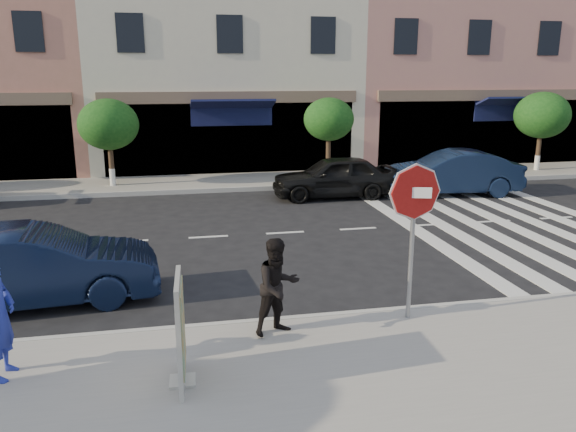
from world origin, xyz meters
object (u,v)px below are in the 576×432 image
at_px(walker, 278,287).
at_px(poster_board, 181,333).
at_px(stop_sign, 414,208).
at_px(car_near_mid, 35,267).
at_px(car_far_right, 452,173).
at_px(car_far_mid, 334,177).

height_order(walker, poster_board, walker).
relative_size(stop_sign, car_near_mid, 0.60).
height_order(stop_sign, poster_board, stop_sign).
distance_m(stop_sign, walker, 2.47).
bearing_deg(car_far_right, car_near_mid, -52.08).
bearing_deg(stop_sign, car_far_right, 74.98).
bearing_deg(poster_board, stop_sign, 21.78).
bearing_deg(car_far_right, car_far_mid, -88.83).
distance_m(stop_sign, car_near_mid, 6.71).
xyz_separation_m(poster_board, car_far_right, (9.25, 10.80, -0.10)).
relative_size(car_near_mid, car_far_mid, 1.04).
xyz_separation_m(walker, car_near_mid, (-4.00, 2.30, -0.20)).
xyz_separation_m(stop_sign, walker, (-2.20, -0.12, -1.10)).
xyz_separation_m(walker, car_far_mid, (3.71, 9.95, -0.21)).
bearing_deg(stop_sign, car_near_mid, 176.04).
relative_size(poster_board, car_far_mid, 0.35).
xyz_separation_m(car_near_mid, car_far_mid, (7.71, 7.65, -0.00)).
xyz_separation_m(poster_board, car_near_mid, (-2.52, 3.50, -0.15)).
height_order(walker, car_far_right, walker).
relative_size(stop_sign, walker, 1.69).
distance_m(poster_board, car_far_mid, 12.30).
bearing_deg(poster_board, walker, 41.17).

